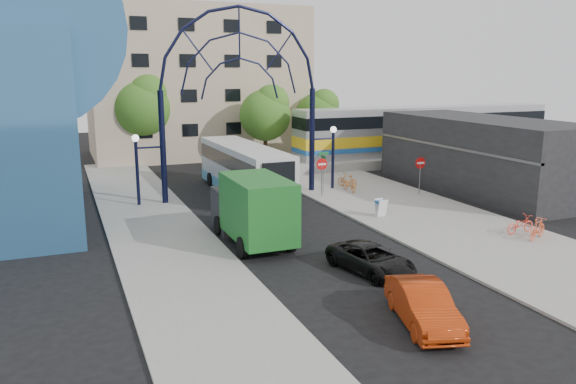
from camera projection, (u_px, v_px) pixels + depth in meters
name	position (u px, v px, depth m)	size (l,w,h in m)	color
ground	(341.00, 264.00, 24.10)	(120.00, 120.00, 0.00)	black
sidewalk_east	(437.00, 222.00, 30.66)	(8.00, 56.00, 0.12)	gray
plaza_west	(164.00, 241.00, 27.11)	(5.00, 50.00, 0.12)	gray
gateway_arch	(240.00, 64.00, 34.96)	(13.64, 0.44, 12.10)	black
stop_sign	(322.00, 168.00, 36.31)	(0.80, 0.07, 2.50)	slate
do_not_enter_sign	(420.00, 167.00, 36.79)	(0.76, 0.07, 2.48)	slate
street_name_sign	(323.00, 164.00, 36.97)	(0.70, 0.70, 2.80)	slate
sandwich_board	(381.00, 206.00, 31.42)	(0.55, 0.61, 0.99)	white
commercial_block_east	(482.00, 155.00, 38.53)	(6.00, 16.00, 5.00)	black
apartment_block	(195.00, 83.00, 55.00)	(20.00, 12.10, 14.00)	#CAAE8C
train_platform	(424.00, 157.00, 51.31)	(32.00, 5.00, 0.80)	gray
train_car	(426.00, 130.00, 50.78)	(25.10, 3.05, 4.20)	#B7B7BC
tree_north_a	(267.00, 112.00, 48.85)	(4.48, 4.48, 7.00)	#382314
tree_north_b	(143.00, 105.00, 48.63)	(5.12, 5.12, 8.00)	#382314
tree_north_c	(319.00, 113.00, 52.94)	(4.16, 4.16, 6.50)	#382314
city_bus	(244.00, 169.00, 37.21)	(3.05, 12.15, 3.32)	silver
green_truck	(252.00, 209.00, 26.85)	(2.58, 6.60, 3.32)	black
black_suv	(371.00, 259.00, 23.01)	(1.91, 4.14, 1.15)	black
red_sedan	(423.00, 305.00, 18.23)	(1.44, 4.13, 1.36)	#AC2E0A
bike_near_a	(350.00, 184.00, 38.10)	(0.60, 1.73, 0.91)	orange
bike_near_b	(347.00, 180.00, 39.51)	(0.45, 1.59, 0.95)	#CA7028
bike_far_a	(520.00, 224.00, 28.17)	(0.61, 1.76, 0.92)	#FF4D33
bike_far_b	(538.00, 229.00, 27.19)	(0.49, 1.74, 1.05)	#EE5B2F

